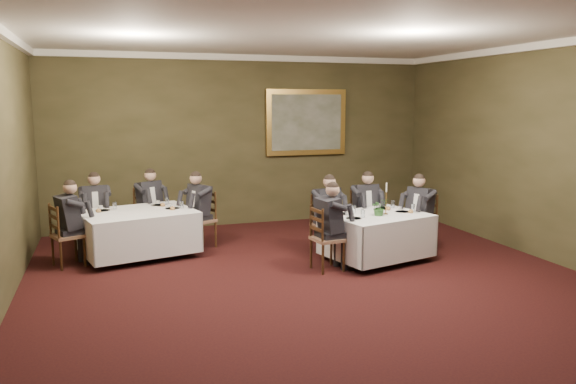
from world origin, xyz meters
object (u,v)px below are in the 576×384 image
chair_main_endleft (327,252)px  diner_sec_endright (201,219)px  diner_main_endright (420,223)px  chair_sec_endleft (68,248)px  chair_main_backright (364,231)px  chair_sec_backleft (97,232)px  chair_main_backleft (326,237)px  chair_sec_backright (149,226)px  diner_main_endleft (327,237)px  table_main (376,233)px  diner_main_backright (365,218)px  chair_main_endright (420,236)px  candlestick (386,202)px  diner_sec_endleft (68,234)px  chair_sec_endright (201,231)px  centerpiece (379,207)px  painting (306,122)px  diner_sec_backleft (96,220)px  table_second (138,230)px  diner_main_backleft (327,224)px  diner_sec_backright (149,214)px

chair_main_endleft → diner_sec_endright: bearing=-148.0°
diner_main_endright → chair_sec_endleft: bearing=57.1°
chair_main_backright → chair_sec_backleft: (-4.54, 1.36, 0.00)m
chair_main_backleft → chair_sec_backleft: bearing=-31.2°
chair_sec_backright → diner_main_endleft: bearing=104.6°
chair_sec_backright → table_main: bearing=116.5°
table_main → diner_main_backright: diner_main_backright is taller
chair_main_endright → candlestick: bearing=85.0°
diner_main_backright → candlestick: diner_main_backright is taller
diner_sec_endleft → candlestick: size_ratio=2.56×
chair_sec_endright → centerpiece: (2.54, -1.83, 0.63)m
centerpiece → painting: 3.67m
chair_main_backleft → chair_sec_endleft: (-4.14, 0.52, 0.00)m
diner_sec_backleft → chair_sec_endright: bearing=160.6°
table_second → diner_main_endright: 4.76m
chair_sec_backleft → chair_main_backright: bearing=159.8°
diner_main_backleft → diner_main_endleft: same height
diner_sec_backright → chair_sec_backleft: bearing=-14.8°
chair_main_endleft → diner_main_endright: bearing=96.8°
diner_main_backright → chair_sec_endright: 2.91m
chair_sec_backright → chair_main_endright: bearing=125.4°
chair_main_backright → diner_sec_endright: 2.91m
diner_sec_backleft → chair_sec_backright: bearing=-169.5°
chair_sec_endleft → table_main: bearing=53.6°
diner_main_endright → diner_sec_backleft: (-5.27, 1.99, 0.00)m
diner_main_endleft → diner_sec_backright: 3.64m
diner_main_endleft → candlestick: bearing=93.7°
chair_main_backright → chair_main_endleft: (-1.18, -1.12, 0.00)m
table_main → painting: 3.76m
chair_main_backright → chair_main_endleft: same height
diner_sec_endright → candlestick: (2.71, -1.75, 0.44)m
diner_main_backleft → chair_sec_backright: diner_main_backleft is taller
diner_main_backleft → diner_sec_backleft: (-3.72, 1.56, 0.00)m
diner_main_endleft → diner_sec_endright: bearing=-147.8°
table_main → diner_sec_backright: bearing=144.2°
chair_main_endright → diner_main_endright: size_ratio=0.74×
diner_sec_endleft → candlestick: 5.05m
chair_main_endleft → diner_main_endleft: 0.23m
diner_main_backleft → diner_main_endright: same height
chair_sec_backright → chair_sec_backleft: bearing=-14.2°
chair_sec_backleft → diner_sec_endleft: diner_sec_endleft is taller
chair_sec_endright → centerpiece: bearing=-151.7°
table_main → chair_main_backleft: (-0.60, 0.68, -0.17)m
diner_sec_endleft → table_second: bearing=81.3°
chair_main_backleft → chair_sec_backleft: size_ratio=1.00×
diner_main_backleft → diner_sec_endright: (-1.97, 1.06, 0.00)m
candlestick → diner_main_endleft: bearing=-169.0°
diner_main_endleft → painting: size_ratio=0.76×
chair_main_backleft → diner_sec_backleft: size_ratio=0.74×
chair_sec_endleft → diner_main_endleft: bearing=47.0°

